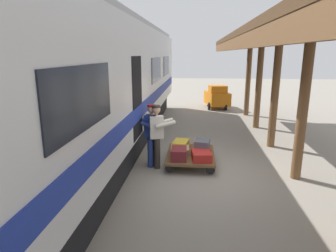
{
  "coord_description": "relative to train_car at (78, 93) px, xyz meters",
  "views": [
    {
      "loc": [
        0.4,
        7.03,
        3.01
      ],
      "look_at": [
        1.13,
        -0.41,
        1.15
      ],
      "focal_mm": 31.27,
      "sensor_mm": 36.0,
      "label": 1
    }
  ],
  "objects": [
    {
      "name": "ground_plane",
      "position": [
        -3.34,
        0.0,
        -2.06
      ],
      "size": [
        60.0,
        60.0,
        0.0
      ],
      "primitive_type": "plane",
      "color": "gray"
    },
    {
      "name": "platform_canopy",
      "position": [
        -5.38,
        0.0,
        1.17
      ],
      "size": [
        3.2,
        16.2,
        3.56
      ],
      "color": "brown",
      "rests_on": "ground_plane"
    },
    {
      "name": "train_car",
      "position": [
        0.0,
        0.0,
        0.0
      ],
      "size": [
        3.03,
        19.58,
        4.0
      ],
      "color": "silver",
      "rests_on": "ground_plane"
    },
    {
      "name": "luggage_cart",
      "position": [
        -2.82,
        -0.71,
        -1.8
      ],
      "size": [
        1.31,
        1.72,
        0.3
      ],
      "color": "brown",
      "rests_on": "ground_plane"
    },
    {
      "name": "suitcase_orange_carryall",
      "position": [
        -3.11,
        -1.18,
        -1.64
      ],
      "size": [
        0.45,
        0.58,
        0.23
      ],
      "primitive_type": "cube",
      "rotation": [
        0.0,
        0.0,
        -0.11
      ],
      "color": "#CC6B23",
      "rests_on": "luggage_cart"
    },
    {
      "name": "suitcase_red_plastic",
      "position": [
        -3.11,
        -0.23,
        -1.64
      ],
      "size": [
        0.55,
        0.67,
        0.23
      ],
      "primitive_type": "cube",
      "rotation": [
        0.0,
        0.0,
        0.12
      ],
      "color": "#AD231E",
      "rests_on": "luggage_cart"
    },
    {
      "name": "suitcase_brown_leather",
      "position": [
        -3.11,
        -0.71,
        -1.65
      ],
      "size": [
        0.54,
        0.57,
        0.21
      ],
      "primitive_type": "cube",
      "rotation": [
        0.0,
        0.0,
        0.09
      ],
      "color": "brown",
      "rests_on": "luggage_cart"
    },
    {
      "name": "suitcase_maroon_trunk",
      "position": [
        -2.52,
        -0.23,
        -1.61
      ],
      "size": [
        0.42,
        0.59,
        0.29
      ],
      "primitive_type": "cube",
      "rotation": [
        0.0,
        0.0,
        0.03
      ],
      "color": "maroon",
      "rests_on": "luggage_cart"
    },
    {
      "name": "suitcase_yellow_case",
      "position": [
        -2.52,
        -1.18,
        -1.65
      ],
      "size": [
        0.5,
        0.69,
        0.21
      ],
      "primitive_type": "cube",
      "rotation": [
        0.0,
        0.0,
        -0.14
      ],
      "color": "gold",
      "rests_on": "luggage_cart"
    },
    {
      "name": "suitcase_tan_vintage",
      "position": [
        -2.52,
        -0.71,
        -1.67
      ],
      "size": [
        0.53,
        0.56,
        0.17
      ],
      "primitive_type": "cube",
      "rotation": [
        0.0,
        0.0,
        0.06
      ],
      "color": "tan",
      "rests_on": "luggage_cart"
    },
    {
      "name": "suitcase_slate_roller",
      "position": [
        -3.13,
        -0.7,
        -1.46
      ],
      "size": [
        0.45,
        0.48,
        0.19
      ],
      "primitive_type": "cube",
      "rotation": [
        0.0,
        0.0,
        -0.14
      ],
      "color": "#4C515B",
      "rests_on": "suitcase_brown_leather"
    },
    {
      "name": "porter_in_overalls",
      "position": [
        -1.75,
        -0.47,
        -1.14
      ],
      "size": [
        0.72,
        0.53,
        1.7
      ],
      "color": "navy",
      "rests_on": "ground_plane"
    },
    {
      "name": "porter_by_door",
      "position": [
        -1.93,
        -0.39,
        -1.14
      ],
      "size": [
        0.73,
        0.55,
        1.7
      ],
      "color": "#332D28",
      "rests_on": "ground_plane"
    },
    {
      "name": "baggage_tug",
      "position": [
        -4.1,
        -9.46,
        -1.43
      ],
      "size": [
        1.45,
        1.9,
        1.3
      ],
      "color": "orange",
      "rests_on": "ground_plane"
    }
  ]
}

